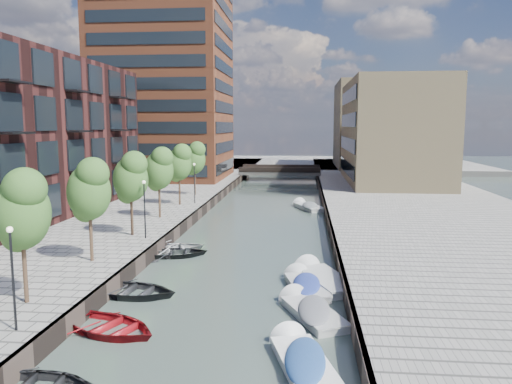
# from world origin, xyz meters

# --- Properties ---
(water) EXTENTS (300.00, 300.00, 0.00)m
(water) POSITION_xyz_m (0.00, 40.00, 0.00)
(water) COLOR #38473F
(water) RESTS_ON ground
(quay_right) EXTENTS (20.00, 140.00, 1.00)m
(quay_right) POSITION_xyz_m (16.00, 40.00, 0.50)
(quay_right) COLOR gray
(quay_right) RESTS_ON ground
(quay_wall_left) EXTENTS (0.25, 140.00, 1.00)m
(quay_wall_left) POSITION_xyz_m (-6.10, 40.00, 0.50)
(quay_wall_left) COLOR #332823
(quay_wall_left) RESTS_ON ground
(quay_wall_right) EXTENTS (0.25, 140.00, 1.00)m
(quay_wall_right) POSITION_xyz_m (6.10, 40.00, 0.50)
(quay_wall_right) COLOR #332823
(quay_wall_right) RESTS_ON ground
(far_closure) EXTENTS (80.00, 40.00, 1.00)m
(far_closure) POSITION_xyz_m (0.00, 100.00, 0.50)
(far_closure) COLOR gray
(far_closure) RESTS_ON ground
(apartment_block) EXTENTS (8.00, 38.00, 14.00)m
(apartment_block) POSITION_xyz_m (-20.00, 30.00, 8.00)
(apartment_block) COLOR black
(apartment_block) RESTS_ON quay_left
(tower) EXTENTS (18.00, 18.00, 30.00)m
(tower) POSITION_xyz_m (-17.00, 65.00, 16.00)
(tower) COLOR brown
(tower) RESTS_ON quay_left
(tan_block_near) EXTENTS (12.00, 25.00, 14.00)m
(tan_block_near) POSITION_xyz_m (16.00, 62.00, 8.00)
(tan_block_near) COLOR tan
(tan_block_near) RESTS_ON quay_right
(tan_block_far) EXTENTS (12.00, 20.00, 16.00)m
(tan_block_far) POSITION_xyz_m (16.00, 88.00, 9.00)
(tan_block_far) COLOR tan
(tan_block_far) RESTS_ON quay_right
(bridge) EXTENTS (13.00, 6.00, 1.30)m
(bridge) POSITION_xyz_m (0.00, 72.00, 1.39)
(bridge) COLOR gray
(bridge) RESTS_ON ground
(tree_1) EXTENTS (2.50, 2.50, 5.95)m
(tree_1) POSITION_xyz_m (-8.50, 11.00, 5.31)
(tree_1) COLOR #382619
(tree_1) RESTS_ON quay_left
(tree_2) EXTENTS (2.50, 2.50, 5.95)m
(tree_2) POSITION_xyz_m (-8.50, 18.00, 5.31)
(tree_2) COLOR #382619
(tree_2) RESTS_ON quay_left
(tree_3) EXTENTS (2.50, 2.50, 5.95)m
(tree_3) POSITION_xyz_m (-8.50, 25.00, 5.31)
(tree_3) COLOR #382619
(tree_3) RESTS_ON quay_left
(tree_4) EXTENTS (2.50, 2.50, 5.95)m
(tree_4) POSITION_xyz_m (-8.50, 32.00, 5.31)
(tree_4) COLOR #382619
(tree_4) RESTS_ON quay_left
(tree_5) EXTENTS (2.50, 2.50, 5.95)m
(tree_5) POSITION_xyz_m (-8.50, 39.00, 5.31)
(tree_5) COLOR #382619
(tree_5) RESTS_ON quay_left
(tree_6) EXTENTS (2.50, 2.50, 5.95)m
(tree_6) POSITION_xyz_m (-8.50, 46.00, 5.31)
(tree_6) COLOR #382619
(tree_6) RESTS_ON quay_left
(lamp_0) EXTENTS (0.24, 0.24, 4.12)m
(lamp_0) POSITION_xyz_m (-7.20, 8.00, 3.51)
(lamp_0) COLOR black
(lamp_0) RESTS_ON quay_left
(lamp_1) EXTENTS (0.24, 0.24, 4.12)m
(lamp_1) POSITION_xyz_m (-7.20, 24.00, 3.51)
(lamp_1) COLOR black
(lamp_1) RESTS_ON quay_left
(lamp_2) EXTENTS (0.24, 0.24, 4.12)m
(lamp_2) POSITION_xyz_m (-7.20, 40.00, 3.51)
(lamp_2) COLOR black
(lamp_2) RESTS_ON quay_left
(sloop_0) EXTENTS (5.40, 4.20, 1.03)m
(sloop_0) POSITION_xyz_m (-5.09, 15.04, 0.00)
(sloop_0) COLOR black
(sloop_0) RESTS_ON ground
(sloop_2) EXTENTS (5.73, 5.02, 0.99)m
(sloop_2) POSITION_xyz_m (-4.43, 10.41, 0.00)
(sloop_2) COLOR maroon
(sloop_2) RESTS_ON ground
(sloop_3) EXTENTS (5.78, 5.10, 0.99)m
(sloop_3) POSITION_xyz_m (-5.40, 24.23, 0.00)
(sloop_3) COLOR silver
(sloop_3) RESTS_ON ground
(sloop_4) EXTENTS (5.11, 4.18, 0.93)m
(sloop_4) POSITION_xyz_m (-4.86, 23.11, 0.00)
(sloop_4) COLOR black
(sloop_4) RESTS_ON ground
(motorboat_0) EXTENTS (2.87, 5.03, 1.59)m
(motorboat_0) POSITION_xyz_m (3.89, 8.19, 0.19)
(motorboat_0) COLOR white
(motorboat_0) RESTS_ON ground
(motorboat_1) EXTENTS (3.40, 4.98, 1.58)m
(motorboat_1) POSITION_xyz_m (4.25, 13.24, 0.19)
(motorboat_1) COLOR beige
(motorboat_1) RESTS_ON ground
(motorboat_2) EXTENTS (3.86, 5.81, 1.84)m
(motorboat_2) POSITION_xyz_m (4.99, 18.55, 0.11)
(motorboat_2) COLOR silver
(motorboat_2) RESTS_ON ground
(motorboat_3) EXTENTS (2.65, 4.93, 1.56)m
(motorboat_3) POSITION_xyz_m (4.01, 17.11, 0.19)
(motorboat_3) COLOR #BABAB8
(motorboat_3) RESTS_ON ground
(motorboat_4) EXTENTS (3.66, 5.31, 1.68)m
(motorboat_4) POSITION_xyz_m (4.35, 43.63, 0.20)
(motorboat_4) COLOR #AFAFAD
(motorboat_4) RESTS_ON ground
(car) EXTENTS (2.29, 3.98, 1.27)m
(car) POSITION_xyz_m (11.90, 62.92, 1.64)
(car) COLOR #A1A5A6
(car) RESTS_ON quay_right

